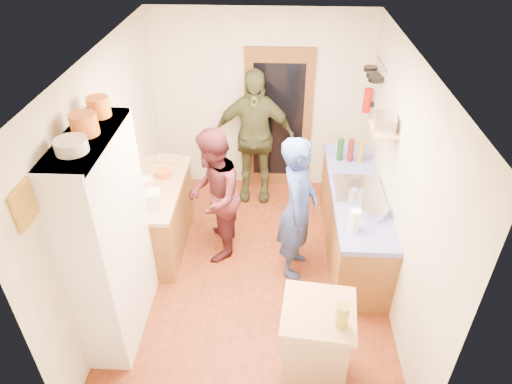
# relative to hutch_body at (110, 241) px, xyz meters

# --- Properties ---
(floor) EXTENTS (3.00, 4.00, 0.02)m
(floor) POSITION_rel_hutch_body_xyz_m (1.30, 0.80, -1.11)
(floor) COLOR brown
(floor) RESTS_ON ground
(ceiling) EXTENTS (3.00, 4.00, 0.02)m
(ceiling) POSITION_rel_hutch_body_xyz_m (1.30, 0.80, 1.51)
(ceiling) COLOR silver
(ceiling) RESTS_ON ground
(wall_back) EXTENTS (3.00, 0.02, 2.60)m
(wall_back) POSITION_rel_hutch_body_xyz_m (1.30, 2.81, 0.20)
(wall_back) COLOR beige
(wall_back) RESTS_ON ground
(wall_front) EXTENTS (3.00, 0.02, 2.60)m
(wall_front) POSITION_rel_hutch_body_xyz_m (1.30, -1.21, 0.20)
(wall_front) COLOR beige
(wall_front) RESTS_ON ground
(wall_left) EXTENTS (0.02, 4.00, 2.60)m
(wall_left) POSITION_rel_hutch_body_xyz_m (-0.21, 0.80, 0.20)
(wall_left) COLOR beige
(wall_left) RESTS_ON ground
(wall_right) EXTENTS (0.02, 4.00, 2.60)m
(wall_right) POSITION_rel_hutch_body_xyz_m (2.81, 0.80, 0.20)
(wall_right) COLOR beige
(wall_right) RESTS_ON ground
(door_frame) EXTENTS (0.95, 0.06, 2.10)m
(door_frame) POSITION_rel_hutch_body_xyz_m (1.55, 2.77, -0.05)
(door_frame) COLOR brown
(door_frame) RESTS_ON ground
(door_glass) EXTENTS (0.70, 0.02, 1.70)m
(door_glass) POSITION_rel_hutch_body_xyz_m (1.55, 2.74, -0.05)
(door_glass) COLOR black
(door_glass) RESTS_ON door_frame
(hutch_body) EXTENTS (0.40, 1.20, 2.20)m
(hutch_body) POSITION_rel_hutch_body_xyz_m (0.00, 0.00, 0.00)
(hutch_body) COLOR white
(hutch_body) RESTS_ON ground
(hutch_top_shelf) EXTENTS (0.40, 1.14, 0.04)m
(hutch_top_shelf) POSITION_rel_hutch_body_xyz_m (0.00, 0.00, 1.08)
(hutch_top_shelf) COLOR white
(hutch_top_shelf) RESTS_ON hutch_body
(plate_stack) EXTENTS (0.25, 0.25, 0.10)m
(plate_stack) POSITION_rel_hutch_body_xyz_m (0.00, -0.25, 1.15)
(plate_stack) COLOR white
(plate_stack) RESTS_ON hutch_top_shelf
(orange_pot_a) EXTENTS (0.22, 0.22, 0.17)m
(orange_pot_a) POSITION_rel_hutch_body_xyz_m (0.00, 0.04, 1.19)
(orange_pot_a) COLOR orange
(orange_pot_a) RESTS_ON hutch_top_shelf
(orange_pot_b) EXTENTS (0.19, 0.19, 0.17)m
(orange_pot_b) POSITION_rel_hutch_body_xyz_m (0.00, 0.38, 1.19)
(orange_pot_b) COLOR orange
(orange_pot_b) RESTS_ON hutch_top_shelf
(left_counter_base) EXTENTS (0.60, 1.40, 0.85)m
(left_counter_base) POSITION_rel_hutch_body_xyz_m (0.10, 1.25, -0.68)
(left_counter_base) COLOR brown
(left_counter_base) RESTS_ON ground
(left_counter_top) EXTENTS (0.64, 1.44, 0.05)m
(left_counter_top) POSITION_rel_hutch_body_xyz_m (0.10, 1.25, -0.23)
(left_counter_top) COLOR tan
(left_counter_top) RESTS_ON left_counter_base
(toaster) EXTENTS (0.28, 0.20, 0.20)m
(toaster) POSITION_rel_hutch_body_xyz_m (0.15, 0.83, -0.10)
(toaster) COLOR white
(toaster) RESTS_ON left_counter_top
(kettle) EXTENTS (0.18, 0.18, 0.19)m
(kettle) POSITION_rel_hutch_body_xyz_m (0.05, 1.11, -0.11)
(kettle) COLOR white
(kettle) RESTS_ON left_counter_top
(orange_bowl) EXTENTS (0.23, 0.23, 0.09)m
(orange_bowl) POSITION_rel_hutch_body_xyz_m (0.18, 1.46, -0.16)
(orange_bowl) COLOR orange
(orange_bowl) RESTS_ON left_counter_top
(chopping_board) EXTENTS (0.33, 0.26, 0.02)m
(chopping_board) POSITION_rel_hutch_body_xyz_m (0.12, 1.86, -0.19)
(chopping_board) COLOR tan
(chopping_board) RESTS_ON left_counter_top
(right_counter_base) EXTENTS (0.60, 2.20, 0.84)m
(right_counter_base) POSITION_rel_hutch_body_xyz_m (2.50, 1.30, -0.68)
(right_counter_base) COLOR brown
(right_counter_base) RESTS_ON ground
(right_counter_top) EXTENTS (0.62, 2.22, 0.06)m
(right_counter_top) POSITION_rel_hutch_body_xyz_m (2.50, 1.30, -0.23)
(right_counter_top) COLOR #0709AE
(right_counter_top) RESTS_ON right_counter_base
(hob) EXTENTS (0.55, 0.58, 0.04)m
(hob) POSITION_rel_hutch_body_xyz_m (2.50, 1.27, -0.18)
(hob) COLOR silver
(hob) RESTS_ON right_counter_top
(pot_on_hob) EXTENTS (0.19, 0.19, 0.12)m
(pot_on_hob) POSITION_rel_hutch_body_xyz_m (2.45, 1.17, -0.10)
(pot_on_hob) COLOR silver
(pot_on_hob) RESTS_ON hob
(bottle_a) EXTENTS (0.08, 0.08, 0.30)m
(bottle_a) POSITION_rel_hutch_body_xyz_m (2.35, 1.98, -0.05)
(bottle_a) COLOR #143F14
(bottle_a) RESTS_ON right_counter_top
(bottle_b) EXTENTS (0.08, 0.08, 0.30)m
(bottle_b) POSITION_rel_hutch_body_xyz_m (2.48, 1.95, -0.05)
(bottle_b) COLOR #591419
(bottle_b) RESTS_ON right_counter_top
(bottle_c) EXTENTS (0.09, 0.09, 0.30)m
(bottle_c) POSITION_rel_hutch_body_xyz_m (2.61, 1.92, -0.05)
(bottle_c) COLOR olive
(bottle_c) RESTS_ON right_counter_top
(paper_towel) EXTENTS (0.12, 0.12, 0.24)m
(paper_towel) POSITION_rel_hutch_body_xyz_m (2.35, 0.54, -0.08)
(paper_towel) COLOR white
(paper_towel) RESTS_ON right_counter_top
(mixing_bowl) EXTENTS (0.35, 0.35, 0.11)m
(mixing_bowl) POSITION_rel_hutch_body_xyz_m (2.60, 0.80, -0.14)
(mixing_bowl) COLOR silver
(mixing_bowl) RESTS_ON right_counter_top
(island_base) EXTENTS (0.60, 0.60, 0.86)m
(island_base) POSITION_rel_hutch_body_xyz_m (1.93, -0.56, -0.67)
(island_base) COLOR tan
(island_base) RESTS_ON ground
(island_top) EXTENTS (0.68, 0.68, 0.05)m
(island_top) POSITION_rel_hutch_body_xyz_m (1.93, -0.56, -0.22)
(island_top) COLOR tan
(island_top) RESTS_ON island_base
(cutting_board) EXTENTS (0.38, 0.31, 0.02)m
(cutting_board) POSITION_rel_hutch_body_xyz_m (1.88, -0.51, -0.21)
(cutting_board) COLOR white
(cutting_board) RESTS_ON island_top
(oil_jar) EXTENTS (0.12, 0.12, 0.21)m
(oil_jar) POSITION_rel_hutch_body_xyz_m (2.10, -0.70, -0.08)
(oil_jar) COLOR #AD9E2D
(oil_jar) RESTS_ON island_top
(pan_rail) EXTENTS (0.02, 0.65, 0.02)m
(pan_rail) POSITION_rel_hutch_body_xyz_m (2.76, 2.33, 0.95)
(pan_rail) COLOR silver
(pan_rail) RESTS_ON wall_right
(pan_hang_a) EXTENTS (0.18, 0.18, 0.05)m
(pan_hang_a) POSITION_rel_hutch_body_xyz_m (2.70, 2.15, 0.82)
(pan_hang_a) COLOR black
(pan_hang_a) RESTS_ON pan_rail
(pan_hang_b) EXTENTS (0.16, 0.16, 0.05)m
(pan_hang_b) POSITION_rel_hutch_body_xyz_m (2.70, 2.35, 0.80)
(pan_hang_b) COLOR black
(pan_hang_b) RESTS_ON pan_rail
(pan_hang_c) EXTENTS (0.17, 0.17, 0.05)m
(pan_hang_c) POSITION_rel_hutch_body_xyz_m (2.70, 2.55, 0.81)
(pan_hang_c) COLOR black
(pan_hang_c) RESTS_ON pan_rail
(wall_shelf) EXTENTS (0.26, 0.42, 0.03)m
(wall_shelf) POSITION_rel_hutch_body_xyz_m (2.67, 1.25, 0.60)
(wall_shelf) COLOR tan
(wall_shelf) RESTS_ON wall_right
(radio) EXTENTS (0.27, 0.34, 0.15)m
(radio) POSITION_rel_hutch_body_xyz_m (2.67, 1.25, 0.69)
(radio) COLOR silver
(radio) RESTS_ON wall_shelf
(ext_bracket) EXTENTS (0.06, 0.10, 0.04)m
(ext_bracket) POSITION_rel_hutch_body_xyz_m (2.77, 2.50, 0.35)
(ext_bracket) COLOR black
(ext_bracket) RESTS_ON wall_right
(fire_extinguisher) EXTENTS (0.11, 0.11, 0.32)m
(fire_extinguisher) POSITION_rel_hutch_body_xyz_m (2.71, 2.50, 0.40)
(fire_extinguisher) COLOR red
(fire_extinguisher) RESTS_ON wall_right
(picture_frame) EXTENTS (0.03, 0.25, 0.30)m
(picture_frame) POSITION_rel_hutch_body_xyz_m (-0.18, -0.75, 0.95)
(picture_frame) COLOR gold
(picture_frame) RESTS_ON wall_left
(person_hob) EXTENTS (0.52, 0.70, 1.75)m
(person_hob) POSITION_rel_hutch_body_xyz_m (1.82, 0.88, -0.22)
(person_hob) COLOR #2D438B
(person_hob) RESTS_ON ground
(person_left) EXTENTS (0.65, 0.83, 1.68)m
(person_left) POSITION_rel_hutch_body_xyz_m (0.85, 1.19, -0.26)
(person_left) COLOR #471A1F
(person_left) RESTS_ON ground
(person_back) EXTENTS (1.15, 0.51, 1.93)m
(person_back) POSITION_rel_hutch_body_xyz_m (1.23, 2.42, -0.13)
(person_back) COLOR #383C21
(person_back) RESTS_ON ground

